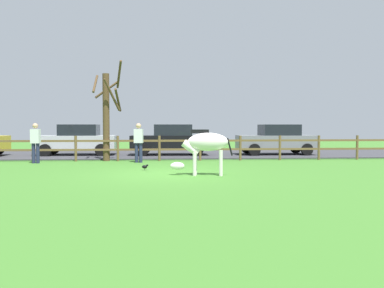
% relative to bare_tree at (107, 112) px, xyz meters
% --- Properties ---
extents(ground_plane, '(60.00, 60.00, 0.00)m').
position_rel_bare_tree_xyz_m(ground_plane, '(2.48, -5.16, -2.13)').
color(ground_plane, '#3D7528').
extents(parking_asphalt, '(28.00, 7.40, 0.05)m').
position_rel_bare_tree_xyz_m(parking_asphalt, '(2.48, 4.14, -2.11)').
color(parking_asphalt, '#38383D').
rests_on(parking_asphalt, ground_plane).
extents(paddock_fence, '(21.69, 0.11, 1.10)m').
position_rel_bare_tree_xyz_m(paddock_fence, '(2.27, -0.16, -1.50)').
color(paddock_fence, brown).
rests_on(paddock_fence, ground_plane).
extents(bare_tree, '(1.31, 1.37, 4.34)m').
position_rel_bare_tree_xyz_m(bare_tree, '(0.00, 0.00, 0.00)').
color(bare_tree, '#513A23').
rests_on(bare_tree, ground_plane).
extents(zebra, '(1.93, 0.68, 1.41)m').
position_rel_bare_tree_xyz_m(zebra, '(3.67, -5.68, -1.21)').
color(zebra, white).
rests_on(zebra, ground_plane).
extents(crow_on_grass, '(0.21, 0.10, 0.20)m').
position_rel_bare_tree_xyz_m(crow_on_grass, '(1.78, -4.06, -2.01)').
color(crow_on_grass, black).
rests_on(crow_on_grass, ground_plane).
extents(parked_car_black, '(4.04, 1.97, 1.56)m').
position_rel_bare_tree_xyz_m(parked_car_black, '(2.86, 2.96, -1.29)').
color(parked_car_black, black).
rests_on(parked_car_black, parking_asphalt).
extents(parked_car_grey, '(4.01, 1.90, 1.56)m').
position_rel_bare_tree_xyz_m(parked_car_grey, '(8.38, 2.82, -1.29)').
color(parked_car_grey, slate).
rests_on(parked_car_grey, parking_asphalt).
extents(parked_car_silver, '(4.01, 1.90, 1.56)m').
position_rel_bare_tree_xyz_m(parked_car_silver, '(-1.93, 3.26, -1.29)').
color(parked_car_silver, '#B7BABF').
rests_on(parked_car_silver, parking_asphalt).
extents(visitor_left_of_tree, '(0.39, 0.28, 1.64)m').
position_rel_bare_tree_xyz_m(visitor_left_of_tree, '(1.41, -0.96, -1.23)').
color(visitor_left_of_tree, '#232847').
rests_on(visitor_left_of_tree, ground_plane).
extents(visitor_right_of_tree, '(0.39, 0.27, 1.64)m').
position_rel_bare_tree_xyz_m(visitor_right_of_tree, '(-2.77, -0.97, -1.23)').
color(visitor_right_of_tree, '#232847').
rests_on(visitor_right_of_tree, ground_plane).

